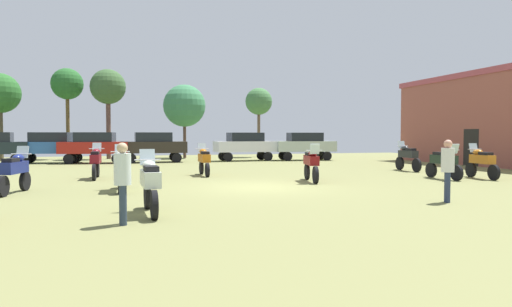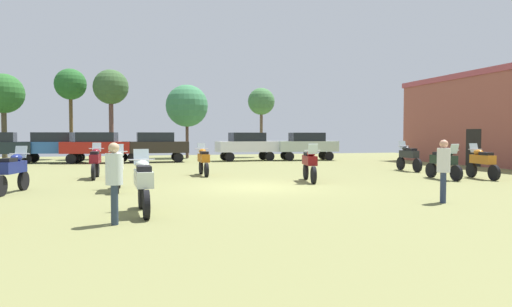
% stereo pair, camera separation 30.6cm
% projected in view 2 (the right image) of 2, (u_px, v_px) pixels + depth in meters
% --- Properties ---
extents(ground_plane, '(44.00, 52.00, 0.02)m').
position_uv_depth(ground_plane, '(259.00, 187.00, 15.53)').
color(ground_plane, olive).
extents(motorcycle_1, '(0.62, 2.17, 1.49)m').
position_uv_depth(motorcycle_1, '(95.00, 161.00, 18.54)').
color(motorcycle_1, black).
rests_on(motorcycle_1, ground).
extents(motorcycle_2, '(0.73, 2.24, 1.49)m').
position_uv_depth(motorcycle_2, '(310.00, 163.00, 17.26)').
color(motorcycle_2, black).
rests_on(motorcycle_2, ground).
extents(motorcycle_4, '(0.62, 2.20, 1.51)m').
position_uv_depth(motorcycle_4, '(118.00, 168.00, 14.48)').
color(motorcycle_4, black).
rests_on(motorcycle_4, ground).
extents(motorcycle_6, '(0.62, 2.21, 1.51)m').
position_uv_depth(motorcycle_6, '(409.00, 156.00, 22.43)').
color(motorcycle_6, black).
rests_on(motorcycle_6, ground).
extents(motorcycle_7, '(0.62, 2.19, 1.47)m').
position_uv_depth(motorcycle_7, '(444.00, 162.00, 18.18)').
color(motorcycle_7, black).
rests_on(motorcycle_7, ground).
extents(motorcycle_8, '(0.62, 2.08, 1.44)m').
position_uv_depth(motorcycle_8, '(204.00, 160.00, 19.95)').
color(motorcycle_8, black).
rests_on(motorcycle_8, ground).
extents(motorcycle_9, '(0.71, 2.12, 1.47)m').
position_uv_depth(motorcycle_9, '(13.00, 170.00, 13.83)').
color(motorcycle_9, black).
rests_on(motorcycle_9, ground).
extents(motorcycle_10, '(0.63, 2.08, 1.47)m').
position_uv_depth(motorcycle_10, '(482.00, 162.00, 18.37)').
color(motorcycle_10, black).
rests_on(motorcycle_10, ground).
extents(motorcycle_11, '(0.62, 2.14, 1.47)m').
position_uv_depth(motorcycle_11, '(143.00, 182.00, 10.23)').
color(motorcycle_11, black).
rests_on(motorcycle_11, ground).
extents(car_1, '(4.52, 2.40, 2.00)m').
position_uv_depth(car_1, '(97.00, 145.00, 28.91)').
color(car_1, black).
rests_on(car_1, ground).
extents(car_2, '(4.35, 1.93, 2.00)m').
position_uv_depth(car_2, '(155.00, 145.00, 29.80)').
color(car_2, black).
rests_on(car_2, ground).
extents(car_3, '(4.46, 2.24, 2.00)m').
position_uv_depth(car_3, '(307.00, 144.00, 32.27)').
color(car_3, black).
rests_on(car_3, ground).
extents(car_4, '(4.38, 2.00, 2.00)m').
position_uv_depth(car_4, '(247.00, 144.00, 31.59)').
color(car_4, black).
rests_on(car_4, ground).
extents(car_5, '(4.48, 2.28, 2.00)m').
position_uv_depth(car_5, '(54.00, 145.00, 29.13)').
color(car_5, black).
rests_on(car_5, ground).
extents(person_1, '(0.47, 0.47, 1.69)m').
position_uv_depth(person_1, '(443.00, 166.00, 11.85)').
color(person_1, '#28334F').
rests_on(person_1, ground).
extents(person_2, '(0.37, 0.37, 1.66)m').
position_uv_depth(person_2, '(114.00, 177.00, 8.98)').
color(person_2, '#2A3849').
rests_on(person_2, ground).
extents(tree_1, '(3.36, 3.36, 5.85)m').
position_uv_depth(tree_1, '(187.00, 106.00, 35.43)').
color(tree_1, brown).
rests_on(tree_1, ground).
extents(tree_2, '(2.37, 2.37, 6.91)m').
position_uv_depth(tree_2, '(70.00, 85.00, 33.94)').
color(tree_2, brown).
rests_on(tree_2, ground).
extents(tree_3, '(2.24, 2.24, 5.77)m').
position_uv_depth(tree_3, '(261.00, 102.00, 37.11)').
color(tree_3, brown).
rests_on(tree_3, ground).
extents(tree_4, '(2.65, 2.65, 6.84)m').
position_uv_depth(tree_4, '(111.00, 88.00, 33.95)').
color(tree_4, brown).
rests_on(tree_4, ground).
extents(tree_6, '(2.81, 2.81, 6.19)m').
position_uv_depth(tree_6, '(3.00, 94.00, 31.47)').
color(tree_6, '#4E4530').
rests_on(tree_6, ground).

